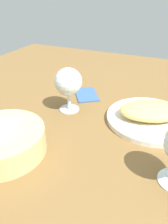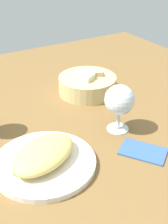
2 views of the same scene
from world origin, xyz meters
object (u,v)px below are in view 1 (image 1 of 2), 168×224
at_px(bread_basket, 2,141).
at_px(plate, 150,119).
at_px(folded_napkin, 86,94).
at_px(wine_glass_near, 68,83).

bearing_deg(bread_basket, plate, -136.36).
relative_size(plate, folded_napkin, 2.15).
bearing_deg(bread_basket, wine_glass_near, -100.99).
distance_m(bread_basket, wine_glass_near, 0.24).
xyz_separation_m(bread_basket, wine_glass_near, (-0.04, -0.23, 0.06)).
height_order(bread_basket, folded_napkin, bread_basket).
xyz_separation_m(plate, folded_napkin, (0.23, -0.08, -0.00)).
relative_size(bread_basket, folded_napkin, 1.72).
xyz_separation_m(plate, wine_glass_near, (0.23, 0.03, 0.08)).
height_order(plate, bread_basket, bread_basket).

